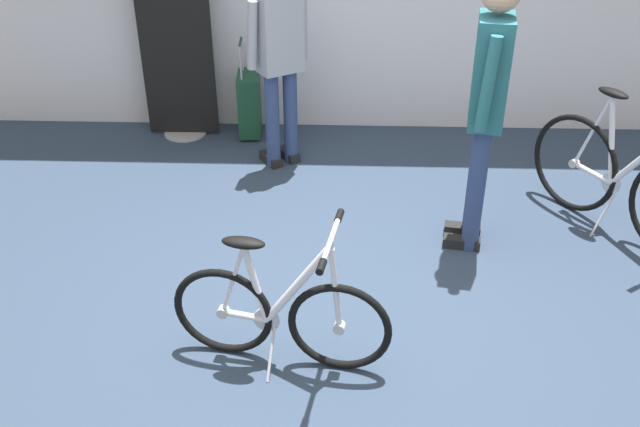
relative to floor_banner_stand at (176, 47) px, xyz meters
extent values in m
plane|color=#2D3D51|center=(1.38, -2.40, -0.78)|extent=(6.79, 6.79, 0.00)
cylinder|color=#B7B7BC|center=(0.00, 0.00, -0.77)|extent=(0.36, 0.36, 0.02)
cube|color=black|center=(0.00, 0.00, 0.10)|extent=(0.60, 0.02, 1.72)
torus|color=black|center=(1.38, -2.86, -0.51)|extent=(0.53, 0.13, 0.53)
cylinder|color=#B7B7BC|center=(1.38, -2.86, -0.51)|extent=(0.07, 0.06, 0.06)
torus|color=black|center=(0.77, -2.76, -0.51)|extent=(0.53, 0.13, 0.53)
cylinder|color=#B7B7BC|center=(0.77, -2.76, -0.51)|extent=(0.07, 0.06, 0.06)
cylinder|color=silver|center=(0.89, -2.78, -0.52)|extent=(0.24, 0.08, 0.05)
cylinder|color=silver|center=(1.17, -2.82, -0.28)|extent=(0.37, 0.10, 0.52)
cylinder|color=silver|center=(0.96, -2.79, -0.31)|extent=(0.14, 0.06, 0.45)
cylinder|color=silver|center=(0.89, -2.78, -0.52)|extent=(0.24, 0.06, 0.04)
cylinder|color=silver|center=(1.36, -2.86, -0.27)|extent=(0.08, 0.04, 0.48)
cylinder|color=silver|center=(0.84, -2.77, -0.30)|extent=(0.16, 0.05, 0.43)
ellipsoid|color=black|center=(0.91, -2.78, -0.07)|extent=(0.23, 0.13, 0.05)
cylinder|color=#B7B7BC|center=(1.33, -2.85, -0.01)|extent=(0.03, 0.03, 0.04)
cylinder|color=#B7B7BC|center=(1.33, -2.85, 0.01)|extent=(0.10, 0.44, 0.03)
cylinder|color=black|center=(1.29, -3.07, 0.01)|extent=(0.05, 0.09, 0.04)
cylinder|color=black|center=(1.37, -2.63, 0.01)|extent=(0.05, 0.09, 0.04)
cylinder|color=#B7B7BC|center=(1.00, -2.80, -0.53)|extent=(0.14, 0.04, 0.14)
cylinder|color=#B7B7BC|center=(1.03, -2.89, -0.66)|extent=(0.05, 0.19, 0.25)
torus|color=black|center=(3.00, -1.14, -0.43)|extent=(0.44, 0.59, 0.70)
cylinder|color=#B7B7BC|center=(3.00, -1.14, -0.43)|extent=(0.08, 0.08, 0.06)
cylinder|color=silver|center=(3.09, -1.27, -0.44)|extent=(0.21, 0.27, 0.05)
cylinder|color=silver|center=(3.14, -1.34, -0.16)|extent=(0.12, 0.15, 0.58)
cylinder|color=silver|center=(3.09, -1.27, -0.44)|extent=(0.20, 0.26, 0.04)
cylinder|color=silver|center=(3.05, -1.22, -0.15)|extent=(0.13, 0.17, 0.56)
ellipsoid|color=black|center=(3.10, -1.29, 0.15)|extent=(0.20, 0.23, 0.05)
cylinder|color=#B7B7BC|center=(3.18, -1.39, -0.45)|extent=(0.09, 0.12, 0.14)
cylinder|color=#B7B7BC|center=(3.14, -1.49, -0.63)|extent=(0.17, 0.13, 0.32)
cylinder|color=navy|center=(0.96, -0.48, -0.40)|extent=(0.11, 0.11, 0.77)
cube|color=black|center=(0.94, -0.44, -0.75)|extent=(0.21, 0.25, 0.07)
cylinder|color=navy|center=(0.83, -0.57, -0.40)|extent=(0.11, 0.11, 0.77)
cube|color=black|center=(0.80, -0.53, -0.75)|extent=(0.21, 0.25, 0.07)
cube|color=#999EA8|center=(0.90, -0.53, 0.29)|extent=(0.38, 0.34, 0.60)
cylinder|color=#999EA8|center=(1.06, -0.40, 0.29)|extent=(0.07, 0.11, 0.50)
cylinder|color=#999EA8|center=(0.71, -0.63, 0.29)|extent=(0.12, 0.11, 0.50)
cylinder|color=navy|center=(2.25, -1.55, -0.36)|extent=(0.11, 0.11, 0.85)
cube|color=black|center=(2.20, -1.54, -0.75)|extent=(0.25, 0.13, 0.07)
cylinder|color=navy|center=(2.22, -1.71, -0.36)|extent=(0.11, 0.11, 0.85)
cube|color=black|center=(2.17, -1.70, -0.75)|extent=(0.25, 0.13, 0.07)
cube|color=#23606B|center=(2.23, -1.63, 0.39)|extent=(0.25, 0.35, 0.65)
cylinder|color=#23606B|center=(2.25, -1.42, 0.39)|extent=(0.13, 0.12, 0.56)
cylinder|color=#23606B|center=(2.18, -1.83, 0.39)|extent=(0.13, 0.11, 0.56)
cube|color=#19472D|center=(0.57, 0.02, -0.50)|extent=(0.21, 0.37, 0.52)
cylinder|color=#B7B7BC|center=(0.54, -0.09, -0.10)|extent=(0.02, 0.02, 0.28)
cylinder|color=#B7B7BC|center=(0.52, 0.14, -0.10)|extent=(0.02, 0.02, 0.28)
cylinder|color=#19472D|center=(0.53, 0.02, 0.04)|extent=(0.04, 0.23, 0.02)
cylinder|color=black|center=(0.64, -0.10, -0.76)|extent=(0.04, 0.02, 0.04)
cylinder|color=black|center=(0.62, 0.15, -0.76)|extent=(0.04, 0.02, 0.04)
camera|label=1|loc=(1.38, -5.61, 1.82)|focal=39.73mm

